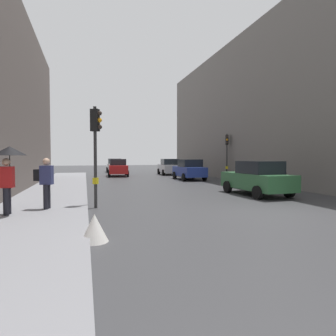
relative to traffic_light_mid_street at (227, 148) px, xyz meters
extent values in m
plane|color=#38383A|center=(-5.65, -13.60, -2.72)|extent=(120.00, 120.00, 0.00)
cube|color=gray|center=(-13.23, -7.60, -2.64)|extent=(3.26, 40.00, 0.16)
cube|color=slate|center=(6.31, -2.58, 3.19)|extent=(12.00, 34.54, 11.82)
cylinder|color=#2D2D2D|center=(0.01, 0.02, -0.75)|extent=(0.12, 0.12, 3.95)
cube|color=black|center=(0.01, 0.02, 0.71)|extent=(0.34, 0.37, 0.84)
cube|color=yellow|center=(0.01, 0.02, -1.67)|extent=(0.25, 0.22, 0.24)
sphere|color=#2D231E|center=(-0.06, -0.15, 0.97)|extent=(0.18, 0.18, 0.18)
sphere|color=orange|center=(-0.06, -0.15, 0.71)|extent=(0.18, 0.18, 0.18)
sphere|color=#2D231E|center=(-0.06, -0.15, 0.45)|extent=(0.18, 0.18, 0.18)
cylinder|color=#2D2D2D|center=(-11.30, -10.70, -0.78)|extent=(0.12, 0.12, 3.89)
cube|color=black|center=(-11.30, -10.70, 0.65)|extent=(0.38, 0.35, 0.84)
cube|color=yellow|center=(-11.30, -10.70, -1.67)|extent=(0.23, 0.25, 0.24)
sphere|color=#2D231E|center=(-11.13, -10.78, 0.91)|extent=(0.18, 0.18, 0.18)
sphere|color=orange|center=(-11.13, -10.78, 0.65)|extent=(0.18, 0.18, 0.18)
sphere|color=#2D231E|center=(-11.13, -10.78, 0.39)|extent=(0.18, 0.18, 0.18)
cube|color=silver|center=(-8.00, 15.33, -2.00)|extent=(1.96, 4.26, 0.80)
cube|color=black|center=(-7.99, 15.58, -1.28)|extent=(1.67, 2.06, 0.64)
cylinder|color=black|center=(-7.15, 13.94, -2.40)|extent=(0.24, 0.65, 0.64)
cylinder|color=black|center=(-8.95, 14.01, -2.40)|extent=(0.24, 0.65, 0.64)
cylinder|color=black|center=(-7.05, 16.64, -2.40)|extent=(0.24, 0.65, 0.64)
cylinder|color=black|center=(-8.85, 16.71, -2.40)|extent=(0.24, 0.65, 0.64)
cube|color=#BCBCC1|center=(-2.72, 8.32, -2.00)|extent=(2.08, 4.31, 0.80)
cube|color=black|center=(-2.73, 8.07, -1.28)|extent=(1.73, 2.11, 0.64)
cylinder|color=black|center=(-3.52, 9.73, -2.40)|extent=(0.26, 0.65, 0.64)
cylinder|color=black|center=(-1.73, 9.61, -2.40)|extent=(0.26, 0.65, 0.64)
cylinder|color=black|center=(-3.71, 7.04, -2.40)|extent=(0.26, 0.65, 0.64)
cylinder|color=black|center=(-1.91, 6.91, -2.40)|extent=(0.26, 0.65, 0.64)
cube|color=#2D6038|center=(-3.17, -9.16, -2.00)|extent=(1.95, 4.26, 0.80)
cube|color=black|center=(-3.16, -9.41, -1.28)|extent=(1.67, 2.06, 0.64)
cylinder|color=black|center=(-4.12, -7.85, -2.40)|extent=(0.24, 0.65, 0.64)
cylinder|color=black|center=(-2.32, -7.78, -2.40)|extent=(0.24, 0.65, 0.64)
cylinder|color=black|center=(-4.02, -10.54, -2.40)|extent=(0.24, 0.65, 0.64)
cylinder|color=black|center=(-2.22, -10.48, -2.40)|extent=(0.24, 0.65, 0.64)
cube|color=navy|center=(-3.03, 1.12, -2.00)|extent=(1.90, 4.24, 0.80)
cube|color=black|center=(-3.04, 0.87, -1.28)|extent=(1.65, 2.04, 0.64)
cylinder|color=black|center=(-3.90, 2.50, -2.40)|extent=(0.24, 0.65, 0.64)
cylinder|color=black|center=(-2.10, 2.45, -2.40)|extent=(0.24, 0.65, 0.64)
cylinder|color=black|center=(-3.97, -0.20, -2.40)|extent=(0.24, 0.65, 0.64)
cylinder|color=black|center=(-2.17, -0.25, -2.40)|extent=(0.24, 0.65, 0.64)
cube|color=red|center=(-8.44, 7.44, -2.00)|extent=(2.08, 4.31, 0.80)
cube|color=black|center=(-8.43, 7.69, -1.28)|extent=(1.73, 2.10, 0.64)
cylinder|color=black|center=(-7.64, 6.04, -2.40)|extent=(0.26, 0.65, 0.64)
cylinder|color=black|center=(-9.43, 6.16, -2.40)|extent=(0.26, 0.65, 0.64)
cylinder|color=black|center=(-7.46, 8.73, -2.40)|extent=(0.26, 0.65, 0.64)
cylinder|color=black|center=(-9.25, 8.85, -2.40)|extent=(0.26, 0.65, 0.64)
cylinder|color=black|center=(-14.02, -11.96, -2.14)|extent=(0.16, 0.16, 0.85)
cylinder|color=black|center=(-14.04, -12.16, -2.14)|extent=(0.16, 0.16, 0.85)
cube|color=red|center=(-14.03, -12.06, -1.38)|extent=(0.43, 0.30, 0.66)
sphere|color=tan|center=(-14.03, -12.06, -0.91)|extent=(0.24, 0.24, 0.24)
cylinder|color=black|center=(-13.93, -12.07, -1.13)|extent=(0.02, 0.02, 0.90)
cone|color=black|center=(-13.93, -12.07, -0.56)|extent=(1.00, 1.00, 0.28)
cylinder|color=black|center=(-12.94, -11.21, -2.14)|extent=(0.16, 0.16, 0.85)
cylinder|color=black|center=(-13.00, -11.40, -2.14)|extent=(0.16, 0.16, 0.85)
cube|color=navy|center=(-12.97, -11.30, -1.38)|extent=(0.46, 0.36, 0.66)
sphere|color=tan|center=(-12.97, -11.30, -0.91)|extent=(0.24, 0.24, 0.24)
cube|color=black|center=(-13.26, -11.22, -1.38)|extent=(0.27, 0.32, 0.40)
cone|color=silver|center=(-11.49, -15.20, -2.40)|extent=(0.64, 0.64, 0.65)
camera|label=1|loc=(-11.68, -21.92, -0.76)|focal=30.34mm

